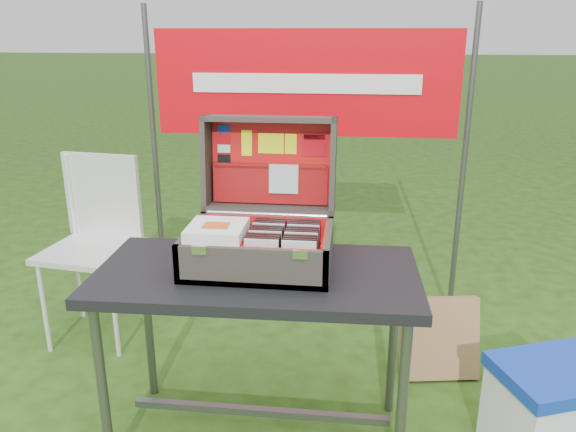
# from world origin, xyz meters

# --- Properties ---
(ground) EXTENTS (80.00, 80.00, 0.00)m
(ground) POSITION_xyz_m (0.00, 0.00, 0.00)
(ground) COLOR #293F10
(ground) RESTS_ON ground
(table) EXTENTS (1.19, 0.61, 0.73)m
(table) POSITION_xyz_m (-0.07, -0.06, 0.37)
(table) COLOR black
(table) RESTS_ON ground
(table_top) EXTENTS (1.19, 0.61, 0.04)m
(table_top) POSITION_xyz_m (-0.07, -0.06, 0.71)
(table_top) COLOR black
(table_top) RESTS_ON ground
(table_leg_fl) EXTENTS (0.04, 0.04, 0.69)m
(table_leg_fl) POSITION_xyz_m (-0.60, -0.29, 0.35)
(table_leg_fl) COLOR #59595B
(table_leg_fl) RESTS_ON ground
(table_leg_fr) EXTENTS (0.04, 0.04, 0.69)m
(table_leg_fr) POSITION_xyz_m (0.45, -0.29, 0.35)
(table_leg_fr) COLOR #59595B
(table_leg_fr) RESTS_ON ground
(table_leg_bl) EXTENTS (0.04, 0.04, 0.69)m
(table_leg_bl) POSITION_xyz_m (-0.60, 0.18, 0.35)
(table_leg_bl) COLOR #59595B
(table_leg_bl) RESTS_ON ground
(table_leg_br) EXTENTS (0.04, 0.04, 0.69)m
(table_leg_br) POSITION_xyz_m (0.45, 0.18, 0.35)
(table_leg_br) COLOR #59595B
(table_leg_br) RESTS_ON ground
(table_brace) EXTENTS (1.02, 0.03, 0.03)m
(table_brace) POSITION_xyz_m (-0.07, -0.06, 0.12)
(table_brace) COLOR #59595B
(table_brace) RESTS_ON ground
(suitcase) EXTENTS (0.53, 0.54, 0.51)m
(suitcase) POSITION_xyz_m (-0.07, 0.04, 0.99)
(suitcase) COLOR #48423A
(suitcase) RESTS_ON table
(suitcase_base_bottom) EXTENTS (0.53, 0.38, 0.02)m
(suitcase_base_bottom) POSITION_xyz_m (-0.07, -0.02, 0.74)
(suitcase_base_bottom) COLOR #48423A
(suitcase_base_bottom) RESTS_ON table_top
(suitcase_base_wall_front) EXTENTS (0.53, 0.02, 0.14)m
(suitcase_base_wall_front) POSITION_xyz_m (-0.07, -0.20, 0.80)
(suitcase_base_wall_front) COLOR #48423A
(suitcase_base_wall_front) RESTS_ON table_top
(suitcase_base_wall_back) EXTENTS (0.53, 0.02, 0.14)m
(suitcase_base_wall_back) POSITION_xyz_m (-0.07, 0.16, 0.80)
(suitcase_base_wall_back) COLOR #48423A
(suitcase_base_wall_back) RESTS_ON table_top
(suitcase_base_wall_left) EXTENTS (0.02, 0.38, 0.14)m
(suitcase_base_wall_left) POSITION_xyz_m (-0.32, -0.02, 0.80)
(suitcase_base_wall_left) COLOR #48423A
(suitcase_base_wall_left) RESTS_ON table_top
(suitcase_base_wall_right) EXTENTS (0.02, 0.38, 0.14)m
(suitcase_base_wall_right) POSITION_xyz_m (0.19, -0.02, 0.80)
(suitcase_base_wall_right) COLOR #48423A
(suitcase_base_wall_right) RESTS_ON table_top
(suitcase_liner_floor) EXTENTS (0.49, 0.34, 0.01)m
(suitcase_liner_floor) POSITION_xyz_m (-0.07, -0.02, 0.76)
(suitcase_liner_floor) COLOR red
(suitcase_liner_floor) RESTS_ON suitcase_base_bottom
(suitcase_latch_left) EXTENTS (0.05, 0.01, 0.03)m
(suitcase_latch_left) POSITION_xyz_m (-0.24, -0.21, 0.86)
(suitcase_latch_left) COLOR silver
(suitcase_latch_left) RESTS_ON suitcase_base_wall_front
(suitcase_latch_right) EXTENTS (0.05, 0.01, 0.03)m
(suitcase_latch_right) POSITION_xyz_m (0.10, -0.21, 0.86)
(suitcase_latch_right) COLOR silver
(suitcase_latch_right) RESTS_ON suitcase_base_wall_front
(suitcase_hinge) EXTENTS (0.48, 0.02, 0.02)m
(suitcase_hinge) POSITION_xyz_m (-0.07, 0.17, 0.87)
(suitcase_hinge) COLOR silver
(suitcase_hinge) RESTS_ON suitcase_base_wall_back
(suitcase_lid_back) EXTENTS (0.53, 0.05, 0.38)m
(suitcase_lid_back) POSITION_xyz_m (-0.07, 0.32, 1.05)
(suitcase_lid_back) COLOR #48423A
(suitcase_lid_back) RESTS_ON suitcase_base_wall_back
(suitcase_lid_rim_far) EXTENTS (0.53, 0.14, 0.03)m
(suitcase_lid_rim_far) POSITION_xyz_m (-0.07, 0.27, 1.23)
(suitcase_lid_rim_far) COLOR #48423A
(suitcase_lid_rim_far) RESTS_ON suitcase_lid_back
(suitcase_lid_rim_near) EXTENTS (0.53, 0.14, 0.03)m
(suitcase_lid_rim_near) POSITION_xyz_m (-0.07, 0.24, 0.88)
(suitcase_lid_rim_near) COLOR #48423A
(suitcase_lid_rim_near) RESTS_ON suitcase_lid_back
(suitcase_lid_rim_left) EXTENTS (0.02, 0.17, 0.39)m
(suitcase_lid_rim_left) POSITION_xyz_m (-0.32, 0.26, 1.06)
(suitcase_lid_rim_left) COLOR #48423A
(suitcase_lid_rim_left) RESTS_ON suitcase_lid_back
(suitcase_lid_rim_right) EXTENTS (0.02, 0.17, 0.39)m
(suitcase_lid_rim_right) POSITION_xyz_m (0.19, 0.26, 1.06)
(suitcase_lid_rim_right) COLOR #48423A
(suitcase_lid_rim_right) RESTS_ON suitcase_lid_back
(suitcase_lid_liner) EXTENTS (0.48, 0.04, 0.33)m
(suitcase_lid_liner) POSITION_xyz_m (-0.07, 0.30, 1.05)
(suitcase_lid_liner) COLOR red
(suitcase_lid_liner) RESTS_ON suitcase_lid_back
(suitcase_liner_wall_front) EXTENTS (0.49, 0.01, 0.12)m
(suitcase_liner_wall_front) POSITION_xyz_m (-0.07, -0.19, 0.81)
(suitcase_liner_wall_front) COLOR red
(suitcase_liner_wall_front) RESTS_ON suitcase_base_bottom
(suitcase_liner_wall_back) EXTENTS (0.49, 0.01, 0.12)m
(suitcase_liner_wall_back) POSITION_xyz_m (-0.07, 0.14, 0.81)
(suitcase_liner_wall_back) COLOR red
(suitcase_liner_wall_back) RESTS_ON suitcase_base_bottom
(suitcase_liner_wall_left) EXTENTS (0.01, 0.34, 0.12)m
(suitcase_liner_wall_left) POSITION_xyz_m (-0.31, -0.02, 0.81)
(suitcase_liner_wall_left) COLOR red
(suitcase_liner_wall_left) RESTS_ON suitcase_base_bottom
(suitcase_liner_wall_right) EXTENTS (0.01, 0.34, 0.12)m
(suitcase_liner_wall_right) POSITION_xyz_m (0.17, -0.02, 0.81)
(suitcase_liner_wall_right) COLOR red
(suitcase_liner_wall_right) RESTS_ON suitcase_base_bottom
(suitcase_lid_pocket) EXTENTS (0.47, 0.05, 0.15)m
(suitcase_lid_pocket) POSITION_xyz_m (-0.07, 0.28, 0.97)
(suitcase_lid_pocket) COLOR maroon
(suitcase_lid_pocket) RESTS_ON suitcase_lid_liner
(suitcase_pocket_edge) EXTENTS (0.46, 0.02, 0.02)m
(suitcase_pocket_edge) POSITION_xyz_m (-0.07, 0.28, 1.04)
(suitcase_pocket_edge) COLOR maroon
(suitcase_pocket_edge) RESTS_ON suitcase_lid_pocket
(suitcase_pocket_cd) EXTENTS (0.12, 0.02, 0.12)m
(suitcase_pocket_cd) POSITION_xyz_m (-0.01, 0.26, 1.00)
(suitcase_pocket_cd) COLOR silver
(suitcase_pocket_cd) RESTS_ON suitcase_lid_pocket
(lid_sticker_cc_a) EXTENTS (0.05, 0.01, 0.03)m
(lid_sticker_cc_a) POSITION_xyz_m (-0.26, 0.31, 1.18)
(lid_sticker_cc_a) COLOR #1933B2
(lid_sticker_cc_a) RESTS_ON suitcase_lid_liner
(lid_sticker_cc_b) EXTENTS (0.05, 0.01, 0.03)m
(lid_sticker_cc_b) POSITION_xyz_m (-0.26, 0.30, 1.15)
(lid_sticker_cc_b) COLOR red
(lid_sticker_cc_b) RESTS_ON suitcase_lid_liner
(lid_sticker_cc_c) EXTENTS (0.05, 0.01, 0.03)m
(lid_sticker_cc_c) POSITION_xyz_m (-0.26, 0.30, 1.11)
(lid_sticker_cc_c) COLOR white
(lid_sticker_cc_c) RESTS_ON suitcase_lid_liner
(lid_sticker_cc_d) EXTENTS (0.05, 0.01, 0.03)m
(lid_sticker_cc_d) POSITION_xyz_m (-0.26, 0.30, 1.07)
(lid_sticker_cc_d) COLOR black
(lid_sticker_cc_d) RESTS_ON suitcase_lid_liner
(lid_card_neon_tall) EXTENTS (0.04, 0.01, 0.10)m
(lid_card_neon_tall) POSITION_xyz_m (-0.17, 0.30, 1.13)
(lid_card_neon_tall) COLOR #EEFB0F
(lid_card_neon_tall) RESTS_ON suitcase_lid_liner
(lid_card_neon_main) EXTENTS (0.10, 0.01, 0.08)m
(lid_card_neon_main) POSITION_xyz_m (-0.07, 0.30, 1.13)
(lid_card_neon_main) COLOR #EEFB0F
(lid_card_neon_main) RESTS_ON suitcase_lid_liner
(lid_card_neon_small) EXTENTS (0.05, 0.01, 0.08)m
(lid_card_neon_small) POSITION_xyz_m (0.01, 0.30, 1.13)
(lid_card_neon_small) COLOR #EEFB0F
(lid_card_neon_small) RESTS_ON suitcase_lid_liner
(lid_sticker_band) EXTENTS (0.09, 0.01, 0.09)m
(lid_sticker_band) POSITION_xyz_m (0.11, 0.30, 1.13)
(lid_sticker_band) COLOR red
(lid_sticker_band) RESTS_ON suitcase_lid_liner
(lid_sticker_band_bar) EXTENTS (0.08, 0.00, 0.02)m
(lid_sticker_band_bar) POSITION_xyz_m (0.11, 0.31, 1.16)
(lid_sticker_band_bar) COLOR black
(lid_sticker_band_bar) RESTS_ON suitcase_lid_liner
(cd_left_0) EXTENTS (0.12, 0.01, 0.13)m
(cd_left_0) POSITION_xyz_m (-0.04, -0.16, 0.83)
(cd_left_0) COLOR silver
(cd_left_0) RESTS_ON suitcase_liner_floor
(cd_left_1) EXTENTS (0.12, 0.01, 0.13)m
(cd_left_1) POSITION_xyz_m (-0.04, -0.14, 0.83)
(cd_left_1) COLOR black
(cd_left_1) RESTS_ON suitcase_liner_floor
(cd_left_2) EXTENTS (0.12, 0.01, 0.13)m
(cd_left_2) POSITION_xyz_m (-0.04, -0.12, 0.83)
(cd_left_2) COLOR black
(cd_left_2) RESTS_ON suitcase_liner_floor
(cd_left_3) EXTENTS (0.12, 0.01, 0.13)m
(cd_left_3) POSITION_xyz_m (-0.04, -0.10, 0.83)
(cd_left_3) COLOR black
(cd_left_3) RESTS_ON suitcase_liner_floor
(cd_left_4) EXTENTS (0.12, 0.01, 0.13)m
(cd_left_4) POSITION_xyz_m (-0.04, -0.08, 0.83)
(cd_left_4) COLOR silver
(cd_left_4) RESTS_ON suitcase_liner_floor
(cd_left_5) EXTENTS (0.12, 0.01, 0.13)m
(cd_left_5) POSITION_xyz_m (-0.04, -0.06, 0.83)
(cd_left_5) COLOR black
(cd_left_5) RESTS_ON suitcase_liner_floor
(cd_left_6) EXTENTS (0.12, 0.01, 0.13)m
(cd_left_6) POSITION_xyz_m (-0.04, -0.04, 0.83)
(cd_left_6) COLOR black
(cd_left_6) RESTS_ON suitcase_liner_floor
(cd_left_7) EXTENTS (0.12, 0.01, 0.13)m
(cd_left_7) POSITION_xyz_m (-0.04, -0.02, 0.83)
(cd_left_7) COLOR black
(cd_left_7) RESTS_ON suitcase_liner_floor
(cd_left_8) EXTENTS (0.12, 0.01, 0.13)m
(cd_left_8) POSITION_xyz_m (-0.04, 0.00, 0.83)
(cd_left_8) COLOR silver
(cd_left_8) RESTS_ON suitcase_liner_floor
(cd_left_9) EXTENTS (0.12, 0.01, 0.13)m
(cd_left_9) POSITION_xyz_m (-0.04, 0.02, 0.83)
(cd_left_9) COLOR black
(cd_left_9) RESTS_ON suitcase_liner_floor
(cd_left_10) EXTENTS (0.12, 0.01, 0.13)m
(cd_left_10) POSITION_xyz_m (-0.04, 0.04, 0.83)
(cd_left_10) COLOR black
(cd_left_10) RESTS_ON suitcase_liner_floor
(cd_left_11) EXTENTS (0.12, 0.01, 0.13)m
(cd_left_11) POSITION_xyz_m (-0.04, 0.06, 0.83)
(cd_left_11) COLOR black
(cd_left_11) RESTS_ON suitcase_liner_floor
(cd_right_0) EXTENTS (0.12, 0.01, 0.13)m
(cd_right_0) POSITION_xyz_m (0.09, -0.16, 0.83)
(cd_right_0) COLOR silver
(cd_right_0) RESTS_ON suitcase_liner_floor
(cd_right_1) EXTENTS (0.12, 0.01, 0.13)m
(cd_right_1) POSITION_xyz_m (0.09, -0.14, 0.83)
(cd_right_1) COLOR black
(cd_right_1) RESTS_ON suitcase_liner_floor
(cd_right_2) EXTENTS (0.12, 0.01, 0.13)m
(cd_right_2) POSITION_xyz_m (0.09, -0.12, 0.83)
(cd_right_2) COLOR black
(cd_right_2) RESTS_ON suitcase_liner_floor
(cd_right_3) EXTENTS (0.12, 0.01, 0.13)m
(cd_right_3) POSITION_xyz_m (0.09, -0.10, 0.83)
(cd_right_3) COLOR black
(cd_right_3) RESTS_ON suitcase_liner_floor
(cd_right_4) EXTENTS (0.12, 0.01, 0.13)m
(cd_right_4) POSITION_xyz_m (0.09, -0.08, 0.83)
(cd_right_4) COLOR silver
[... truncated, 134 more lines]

